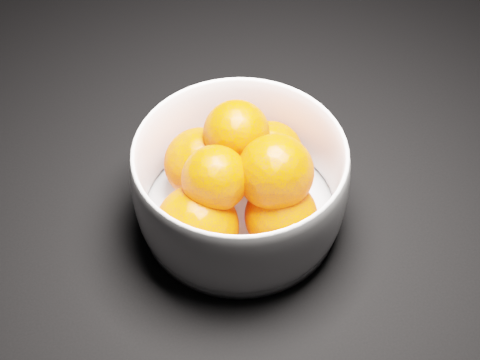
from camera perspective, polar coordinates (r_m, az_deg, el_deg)
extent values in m
cylinder|color=silver|center=(0.65, 0.00, -2.78)|extent=(0.19, 0.19, 0.01)
sphere|color=#E83D00|center=(0.65, 2.61, 2.27)|extent=(0.06, 0.06, 0.06)
sphere|color=#E83D00|center=(0.64, -3.40, 1.41)|extent=(0.07, 0.07, 0.07)
sphere|color=#E83D00|center=(0.59, -3.69, -3.96)|extent=(0.07, 0.07, 0.07)
sphere|color=#E83D00|center=(0.60, 3.52, -3.07)|extent=(0.07, 0.07, 0.07)
sphere|color=#E83D00|center=(0.61, -0.31, 4.04)|extent=(0.06, 0.06, 0.06)
sphere|color=#E83D00|center=(0.57, -2.14, 0.13)|extent=(0.06, 0.06, 0.06)
sphere|color=#E83D00|center=(0.58, 3.02, 0.65)|extent=(0.07, 0.07, 0.07)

